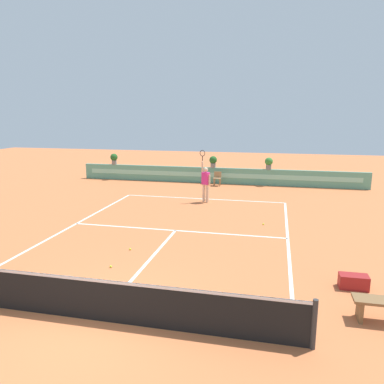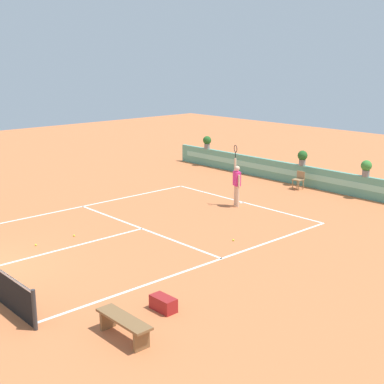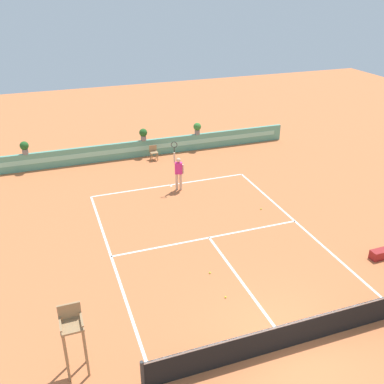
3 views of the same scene
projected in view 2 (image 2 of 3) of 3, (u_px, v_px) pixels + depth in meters
name	position (u px, v px, depth m)	size (l,w,h in m)	color
ground_plane	(133.00, 231.00, 19.51)	(60.00, 60.00, 0.00)	#C66B3D
court_lines	(149.00, 227.00, 19.98)	(8.32, 11.94, 0.01)	white
back_wall_barrier	(306.00, 176.00, 26.17)	(18.00, 0.21, 1.00)	#599E84
ball_kid_chair	(299.00, 179.00, 25.61)	(0.44, 0.44, 0.85)	#99754C
bench_courtside	(124.00, 323.00, 11.95)	(1.60, 0.44, 0.51)	brown
gear_bag	(163.00, 304.00, 13.35)	(0.70, 0.36, 0.36)	maroon
tennis_player	(237.00, 182.00, 22.49)	(0.58, 0.34, 2.58)	beige
tennis_ball_near_baseline	(36.00, 245.00, 17.96)	(0.07, 0.07, 0.07)	#CCE033
tennis_ball_mid_court	(74.00, 236.00, 18.90)	(0.07, 0.07, 0.07)	#CCE033
tennis_ball_by_sideline	(233.00, 240.00, 18.43)	(0.07, 0.07, 0.07)	#CCE033
potted_plant_far_left	(207.00, 141.00, 30.94)	(0.48, 0.48, 0.72)	gray
potted_plant_right	(366.00, 167.00, 23.69)	(0.48, 0.48, 0.72)	gray
potted_plant_centre	(302.00, 157.00, 26.15)	(0.48, 0.48, 0.72)	gray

